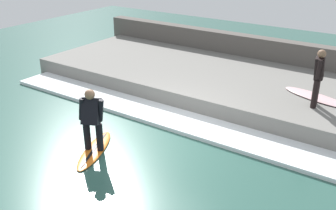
{
  "coord_description": "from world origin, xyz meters",
  "views": [
    {
      "loc": [
        -6.95,
        -5.16,
        4.71
      ],
      "look_at": [
        0.57,
        0.0,
        0.7
      ],
      "focal_mm": 42.0,
      "sensor_mm": 36.0,
      "label": 1
    }
  ],
  "objects": [
    {
      "name": "back_wall",
      "position": [
        6.32,
        0.0,
        0.64
      ],
      "size": [
        0.5,
        13.41,
        1.28
      ],
      "primitive_type": "cube",
      "color": "#544F49",
      "rests_on": "ground_plane"
    },
    {
      "name": "surfer_riding",
      "position": [
        -1.32,
        0.8,
        0.89
      ],
      "size": [
        0.54,
        0.61,
        1.5
      ],
      "color": "black",
      "rests_on": "surfboard_riding"
    },
    {
      "name": "surfer_waiting_near",
      "position": [
        3.0,
        -2.98,
        1.39
      ],
      "size": [
        0.51,
        0.3,
        1.51
      ],
      "color": "black",
      "rests_on": "concrete_ledge"
    },
    {
      "name": "surfboard_waiting_near",
      "position": [
        3.57,
        -2.9,
        0.57
      ],
      "size": [
        1.12,
        2.06,
        0.06
      ],
      "color": "beige",
      "rests_on": "concrete_ledge"
    },
    {
      "name": "ground_plane",
      "position": [
        0.0,
        0.0,
        0.0
      ],
      "size": [
        28.0,
        28.0,
        0.0
      ],
      "primitive_type": "plane",
      "color": "#2D564C"
    },
    {
      "name": "wave_foam_crest",
      "position": [
        1.09,
        0.0,
        0.05
      ],
      "size": [
        1.16,
        12.13,
        0.11
      ],
      "primitive_type": "cube",
      "color": "white",
      "rests_on": "ground_plane"
    },
    {
      "name": "surfboard_riding",
      "position": [
        -1.32,
        0.8,
        0.03
      ],
      "size": [
        1.87,
        1.14,
        0.07
      ],
      "color": "orange",
      "rests_on": "ground_plane"
    },
    {
      "name": "concrete_ledge",
      "position": [
        3.87,
        0.0,
        0.27
      ],
      "size": [
        4.4,
        12.77,
        0.54
      ],
      "primitive_type": "cube",
      "color": "slate",
      "rests_on": "ground_plane"
    }
  ]
}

